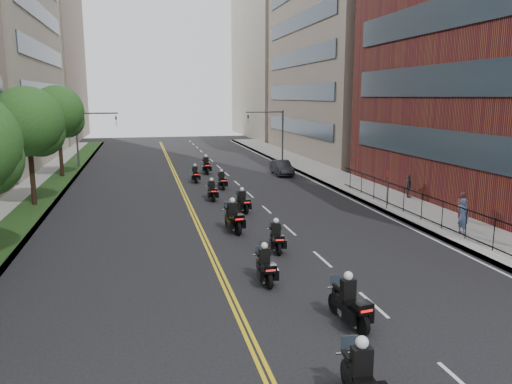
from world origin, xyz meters
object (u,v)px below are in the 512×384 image
motorcycle_3 (276,238)px  pedestrian_b (463,206)px  motorcycle_0 (363,383)px  motorcycle_7 (222,181)px  motorcycle_2 (265,267)px  pedestrian_a (463,216)px  pedestrian_c (409,186)px  motorcycle_1 (350,304)px  parked_sedan (282,168)px  motorcycle_5 (243,202)px  motorcycle_9 (206,166)px  motorcycle_4 (233,218)px  motorcycle_6 (212,191)px  motorcycle_8 (195,175)px

motorcycle_3 → pedestrian_b: size_ratio=1.32×
motorcycle_0 → motorcycle_7: bearing=90.4°
motorcycle_2 → motorcycle_3: size_ratio=1.01×
motorcycle_2 → motorcycle_7: (1.51, 19.94, -0.01)m
motorcycle_0 → motorcycle_3: size_ratio=1.15×
motorcycle_2 → pedestrian_b: (13.21, 6.67, 0.32)m
pedestrian_a → pedestrian_c: size_ratio=1.15×
motorcycle_1 → parked_sedan: 30.35m
parked_sedan → pedestrian_c: pedestrian_c is taller
pedestrian_a → pedestrian_b: bearing=-43.0°
motorcycle_5 → parked_sedan: motorcycle_5 is taller
motorcycle_0 → pedestrian_a: 16.55m
motorcycle_0 → motorcycle_7: size_ratio=1.15×
motorcycle_3 → motorcycle_9: bearing=95.6°
motorcycle_4 → motorcycle_6: 8.33m
motorcycle_3 → motorcycle_4: size_ratio=0.85×
motorcycle_4 → motorcycle_2: bearing=-98.9°
motorcycle_1 → motorcycle_5: bearing=82.8°
motorcycle_3 → pedestrian_a: bearing=6.8°
motorcycle_3 → motorcycle_4: (-1.33, 3.76, 0.11)m
motorcycle_5 → motorcycle_6: bearing=102.2°
motorcycle_3 → motorcycle_9: 24.11m
motorcycle_6 → pedestrian_b: bearing=-35.9°
motorcycle_2 → motorcycle_5: 11.95m
pedestrian_c → motorcycle_0: bearing=175.4°
motorcycle_0 → motorcycle_3: (1.25, 11.97, -0.09)m
motorcycle_1 → pedestrian_c: bearing=47.7°
motorcycle_2 → parked_sedan: bearing=72.9°
motorcycle_6 → pedestrian_a: (11.18, -11.81, 0.46)m
motorcycle_9 → pedestrian_c: (12.10, -14.87, 0.24)m
motorcycle_1 → motorcycle_5: motorcycle_1 is taller
motorcycle_0 → motorcycle_7: (1.30, 28.18, -0.09)m
motorcycle_2 → parked_sedan: size_ratio=0.53×
motorcycle_7 → parked_sedan: 8.55m
parked_sedan → motorcycle_7: bearing=-137.6°
motorcycle_5 → pedestrian_b: (11.69, -5.19, 0.34)m
motorcycle_9 → parked_sedan: 6.97m
motorcycle_3 → parked_sedan: motorcycle_3 is taller
motorcycle_1 → motorcycle_9: (-0.37, 31.94, 0.03)m
motorcycle_7 → pedestrian_c: 13.81m
motorcycle_4 → motorcycle_8: 15.97m
motorcycle_4 → parked_sedan: size_ratio=0.61×
motorcycle_3 → motorcycle_8: 19.79m
motorcycle_7 → pedestrian_a: bearing=-58.9°
motorcycle_6 → motorcycle_4: bearing=-91.1°
motorcycle_6 → motorcycle_7: motorcycle_6 is taller
motorcycle_6 → motorcycle_9: 12.08m
pedestrian_a → pedestrian_c: 9.21m
motorcycle_1 → motorcycle_8: size_ratio=1.10×
pedestrian_b → pedestrian_c: 6.31m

